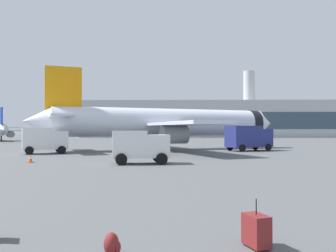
{
  "coord_description": "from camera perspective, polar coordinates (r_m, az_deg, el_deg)",
  "views": [
    {
      "loc": [
        0.26,
        -2.42,
        2.65
      ],
      "look_at": [
        -0.54,
        27.37,
        3.0
      ],
      "focal_mm": 37.51,
      "sensor_mm": 36.0,
      "label": 1
    }
  ],
  "objects": [
    {
      "name": "terminal_building",
      "position": [
        137.18,
        9.71,
        1.06
      ],
      "size": [
        109.41,
        23.21,
        25.38
      ],
      "color": "#B2B2B7",
      "rests_on": "ground"
    },
    {
      "name": "fuel_truck",
      "position": [
        46.15,
        12.96,
        -1.75
      ],
      "size": [
        6.42,
        4.97,
        3.2
      ],
      "color": "navy",
      "rests_on": "ground"
    },
    {
      "name": "service_truck",
      "position": [
        41.82,
        -19.44,
        -2.06
      ],
      "size": [
        5.28,
        4.1,
        2.9
      ],
      "color": "white",
      "rests_on": "ground"
    },
    {
      "name": "cargo_van",
      "position": [
        27.74,
        -4.63,
        -3.15
      ],
      "size": [
        4.7,
        3.03,
        2.6
      ],
      "color": "white",
      "rests_on": "ground"
    },
    {
      "name": "safety_cone_mid",
      "position": [
        51.99,
        13.6,
        -3.25
      ],
      "size": [
        0.44,
        0.44,
        0.6
      ],
      "color": "#F2590C",
      "rests_on": "ground"
    },
    {
      "name": "traveller_backpack",
      "position": [
        7.92,
        -9.07,
        -18.46
      ],
      "size": [
        0.36,
        0.4,
        0.48
      ],
      "color": "maroon",
      "rests_on": "ground"
    },
    {
      "name": "safety_cone_near",
      "position": [
        30.88,
        -21.45,
        -4.96
      ],
      "size": [
        0.44,
        0.44,
        0.64
      ],
      "color": "#F2590C",
      "rests_on": "ground"
    },
    {
      "name": "airplane_at_gate",
      "position": [
        47.99,
        -0.64,
        0.53
      ],
      "size": [
        34.18,
        31.36,
        10.5
      ],
      "color": "silver",
      "rests_on": "ground"
    },
    {
      "name": "rolling_suitcase",
      "position": [
        8.49,
        14.15,
        -16.1
      ],
      "size": [
        0.61,
        0.74,
        1.1
      ],
      "color": "maroon",
      "rests_on": "ground"
    }
  ]
}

